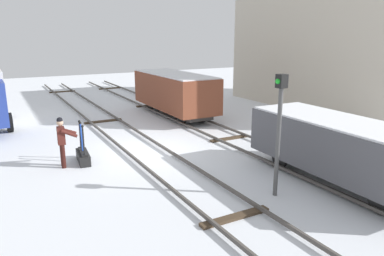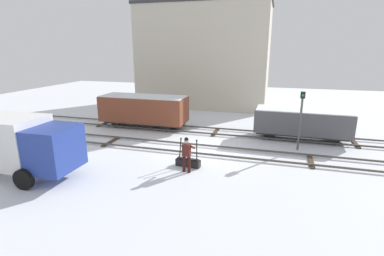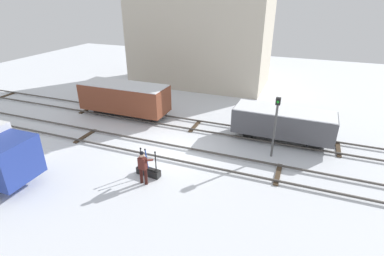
{
  "view_description": "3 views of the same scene",
  "coord_description": "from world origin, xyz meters",
  "px_view_note": "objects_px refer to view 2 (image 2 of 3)",
  "views": [
    {
      "loc": [
        12.44,
        -4.86,
        4.36
      ],
      "look_at": [
        0.84,
        1.57,
        0.98
      ],
      "focal_mm": 34.0,
      "sensor_mm": 36.0,
      "label": 1
    },
    {
      "loc": [
        3.85,
        -15.3,
        5.72
      ],
      "look_at": [
        -0.8,
        0.79,
        1.11
      ],
      "focal_mm": 27.28,
      "sensor_mm": 36.0,
      "label": 2
    },
    {
      "loc": [
        6.35,
        -12.99,
        8.26
      ],
      "look_at": [
        0.86,
        1.13,
        1.24
      ],
      "focal_mm": 27.62,
      "sensor_mm": 36.0,
      "label": 3
    }
  ],
  "objects_px": {
    "rail_worker": "(187,153)",
    "freight_car_back_track": "(302,122)",
    "freight_car_far_end": "(144,109)",
    "delivery_truck": "(15,143)",
    "switch_lever_frame": "(188,162)",
    "signal_post": "(301,114)"
  },
  "relations": [
    {
      "from": "signal_post",
      "to": "freight_car_far_end",
      "type": "height_order",
      "value": "signal_post"
    },
    {
      "from": "rail_worker",
      "to": "freight_car_far_end",
      "type": "xyz_separation_m",
      "value": [
        -5.44,
        6.91,
        0.39
      ]
    },
    {
      "from": "switch_lever_frame",
      "to": "rail_worker",
      "type": "xyz_separation_m",
      "value": [
        0.14,
        -0.67,
        0.73
      ]
    },
    {
      "from": "rail_worker",
      "to": "freight_car_back_track",
      "type": "bearing_deg",
      "value": 56.63
    },
    {
      "from": "rail_worker",
      "to": "delivery_truck",
      "type": "relative_size",
      "value": 0.3
    },
    {
      "from": "rail_worker",
      "to": "signal_post",
      "type": "bearing_deg",
      "value": 47.4
    },
    {
      "from": "switch_lever_frame",
      "to": "freight_car_far_end",
      "type": "relative_size",
      "value": 0.23
    },
    {
      "from": "switch_lever_frame",
      "to": "signal_post",
      "type": "bearing_deg",
      "value": 42.4
    },
    {
      "from": "delivery_truck",
      "to": "freight_car_far_end",
      "type": "xyz_separation_m",
      "value": [
        1.97,
        9.39,
        -0.22
      ]
    },
    {
      "from": "freight_car_far_end",
      "to": "switch_lever_frame",
      "type": "bearing_deg",
      "value": -49.64
    },
    {
      "from": "delivery_truck",
      "to": "freight_car_far_end",
      "type": "bearing_deg",
      "value": 77.14
    },
    {
      "from": "switch_lever_frame",
      "to": "signal_post",
      "type": "distance_m",
      "value": 7.02
    },
    {
      "from": "delivery_truck",
      "to": "signal_post",
      "type": "xyz_separation_m",
      "value": [
        12.68,
        7.24,
        0.53
      ]
    },
    {
      "from": "freight_car_back_track",
      "to": "delivery_truck",
      "type": "bearing_deg",
      "value": -142.72
    },
    {
      "from": "rail_worker",
      "to": "freight_car_far_end",
      "type": "relative_size",
      "value": 0.27
    },
    {
      "from": "rail_worker",
      "to": "delivery_truck",
      "type": "distance_m",
      "value": 7.84
    },
    {
      "from": "switch_lever_frame",
      "to": "freight_car_back_track",
      "type": "height_order",
      "value": "freight_car_back_track"
    },
    {
      "from": "switch_lever_frame",
      "to": "rail_worker",
      "type": "relative_size",
      "value": 0.84
    },
    {
      "from": "freight_car_far_end",
      "to": "delivery_truck",
      "type": "bearing_deg",
      "value": -101.85
    },
    {
      "from": "rail_worker",
      "to": "freight_car_back_track",
      "type": "distance_m",
      "value": 8.86
    },
    {
      "from": "switch_lever_frame",
      "to": "rail_worker",
      "type": "distance_m",
      "value": 1.0
    },
    {
      "from": "switch_lever_frame",
      "to": "freight_car_far_end",
      "type": "height_order",
      "value": "freight_car_far_end"
    }
  ]
}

